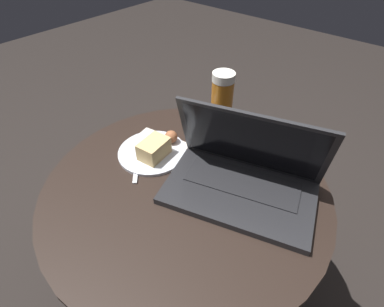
# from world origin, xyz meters

# --- Properties ---
(ground_plane) EXTENTS (6.00, 6.00, 0.00)m
(ground_plane) POSITION_xyz_m (0.00, 0.00, 0.00)
(ground_plane) COLOR black
(table) EXTENTS (0.75, 0.75, 0.55)m
(table) POSITION_xyz_m (0.00, 0.00, 0.40)
(table) COLOR #515156
(table) RESTS_ON ground_plane
(napkin) EXTENTS (0.20, 0.16, 0.00)m
(napkin) POSITION_xyz_m (-0.16, 0.06, 0.55)
(napkin) COLOR silver
(napkin) RESTS_ON table
(laptop) EXTENTS (0.42, 0.32, 0.22)m
(laptop) POSITION_xyz_m (0.12, 0.09, 0.59)
(laptop) COLOR #232326
(laptop) RESTS_ON table
(beer_glass) EXTENTS (0.06, 0.06, 0.22)m
(beer_glass) POSITION_xyz_m (-0.06, 0.23, 0.65)
(beer_glass) COLOR #C6701E
(beer_glass) RESTS_ON table
(snack_plate) EXTENTS (0.20, 0.20, 0.06)m
(snack_plate) POSITION_xyz_m (-0.15, 0.04, 0.56)
(snack_plate) COLOR silver
(snack_plate) RESTS_ON table
(fork) EXTENTS (0.14, 0.14, 0.00)m
(fork) POSITION_xyz_m (-0.18, -0.01, 0.55)
(fork) COLOR silver
(fork) RESTS_ON table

